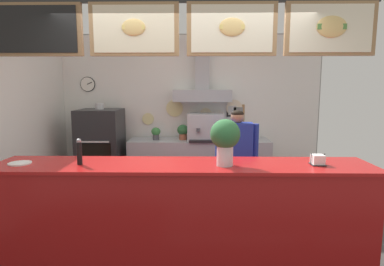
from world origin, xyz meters
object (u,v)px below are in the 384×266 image
espresso_machine (205,127)px  basil_vase (225,139)px  napkin_holder (318,160)px  condiment_plate (20,163)px  potted_basil (183,131)px  pepper_grinder (79,152)px  potted_thyme (156,133)px  potted_sage (248,132)px  pizza_oven (101,152)px  shop_worker (236,164)px

espresso_machine → basil_vase: bearing=-87.3°
napkin_holder → condiment_plate: 2.78m
potted_basil → pepper_grinder: 2.65m
potted_thyme → potted_basil: (0.46, 0.03, 0.02)m
potted_basil → potted_sage: bearing=1.1°
pizza_oven → potted_sage: bearing=4.3°
basil_vase → potted_sage: bearing=76.6°
pizza_oven → espresso_machine: size_ratio=2.58×
pizza_oven → basil_vase: bearing=-51.8°
potted_thyme → pepper_grinder: 2.52m
potted_sage → potted_basil: size_ratio=0.89×
pizza_oven → basil_vase: 3.07m
potted_thyme → napkin_holder: size_ratio=1.60×
potted_sage → basil_vase: size_ratio=0.53×
basil_vase → condiment_plate: 1.93m
espresso_machine → condiment_plate: 3.05m
basil_vase → condiment_plate: (-1.92, 0.03, -0.24)m
shop_worker → potted_sage: size_ratio=6.62×
pepper_grinder → pizza_oven: bearing=102.4°
pizza_oven → potted_sage: size_ratio=6.75×
potted_thyme → basil_vase: bearing=-69.0°
potted_sage → pepper_grinder: bearing=-127.7°
basil_vase → napkin_holder: size_ratio=3.24×
pizza_oven → pepper_grinder: pizza_oven is taller
espresso_machine → potted_basil: (-0.38, 0.02, -0.08)m
shop_worker → potted_thyme: size_ratio=7.15×
potted_sage → potted_thyme: (-1.56, -0.05, -0.02)m
potted_thyme → condiment_plate: (-0.96, -2.46, 0.07)m
potted_basil → potted_thyme: bearing=-176.3°
potted_sage → pepper_grinder: (-1.95, -2.53, 0.17)m
espresso_machine → napkin_holder: bearing=-68.2°
pizza_oven → potted_thyme: (0.90, 0.13, 0.31)m
espresso_machine → potted_sage: (0.73, 0.04, -0.09)m
espresso_machine → potted_sage: size_ratio=2.62×
espresso_machine → napkin_holder: (0.98, -2.46, 0.00)m
potted_basil → pizza_oven: bearing=-173.1°
espresso_machine → potted_thyme: size_ratio=2.83×
potted_sage → shop_worker: bearing=-105.0°
potted_sage → pepper_grinder: 3.20m
potted_basil → basil_vase: (0.50, -2.52, 0.28)m
napkin_holder → shop_worker: bearing=116.2°
potted_thyme → basil_vase: basil_vase is taller
pizza_oven → espresso_machine: pizza_oven is taller
basil_vase → napkin_holder: 0.89m
potted_sage → basil_vase: bearing=-103.4°
shop_worker → pepper_grinder: shop_worker is taller
potted_sage → potted_basil: bearing=-178.9°
potted_sage → condiment_plate: bearing=-135.1°
pizza_oven → pepper_grinder: (0.51, -2.35, 0.49)m
potted_thyme → basil_vase: size_ratio=0.49×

